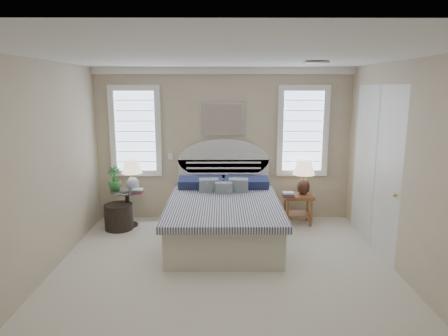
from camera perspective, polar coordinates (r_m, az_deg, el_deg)
floor at (r=5.13m, az=0.05°, el=-16.00°), size 4.50×5.00×0.01m
ceiling at (r=4.56m, az=0.06°, el=15.69°), size 4.50×5.00×0.01m
wall_back at (r=7.12m, az=-0.08°, el=3.31°), size 4.50×0.02×2.70m
wall_left at (r=5.16m, az=-25.80°, el=-1.03°), size 0.02×5.00×2.70m
wall_right at (r=5.19m, az=25.77°, el=-0.97°), size 0.02×5.00×2.70m
crown_molding at (r=7.01m, az=-0.08°, el=13.75°), size 4.50×0.08×0.12m
hvac_vent at (r=5.49m, az=13.04°, el=14.49°), size 0.30×0.20×0.02m
switch_plate at (r=7.19m, az=-7.67°, el=1.68°), size 0.08×0.01×0.12m
window_left at (r=7.23m, az=-12.51°, el=5.16°), size 0.90×0.06×1.60m
window_right at (r=7.21m, az=11.17°, el=5.20°), size 0.90×0.06×1.60m
painting at (r=7.03m, az=-0.08°, el=7.06°), size 0.74×0.04×0.58m
closet_door at (r=6.28m, az=20.76°, el=0.05°), size 0.02×1.80×2.40m
bed at (r=6.32m, az=-0.03°, el=-6.75°), size 1.72×2.28×1.47m
side_table_left at (r=7.08m, az=-13.60°, el=-5.07°), size 0.56×0.56×0.63m
nightstand_right at (r=7.11m, az=10.51°, el=-4.87°), size 0.50×0.40×0.53m
floor_pot at (r=7.02m, az=-14.78°, el=-6.74°), size 0.54×0.54×0.43m
lamp_left at (r=6.86m, az=-12.99°, el=-0.57°), size 0.44×0.44×0.55m
lamp_right at (r=7.02m, az=11.33°, el=-0.75°), size 0.45×0.45×0.61m
potted_plant at (r=7.02m, az=-15.40°, el=-1.52°), size 0.24×0.24×0.41m
books_left at (r=6.80m, az=-12.22°, el=-3.24°), size 0.19×0.14×0.08m
books_right at (r=6.88m, az=9.16°, el=-3.77°), size 0.22×0.17×0.08m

